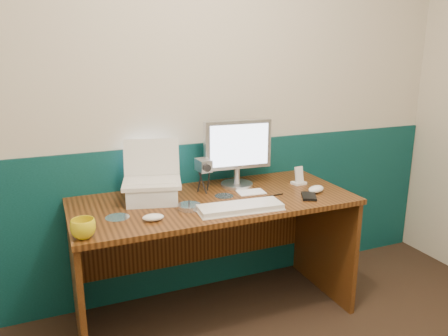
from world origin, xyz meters
name	(u,v)px	position (x,y,z in m)	size (l,w,h in m)	color
back_wall	(207,103)	(0.00, 1.75, 1.25)	(3.50, 0.04, 2.50)	beige
wainscot	(209,216)	(0.00, 1.74, 0.50)	(3.48, 0.02, 1.00)	#062D2E
desk	(214,258)	(-0.10, 1.38, 0.38)	(1.60, 0.70, 0.75)	#311909
laptop_riser	(152,193)	(-0.44, 1.47, 0.80)	(0.28, 0.23, 0.10)	silver
laptop	(151,162)	(-0.44, 1.47, 0.98)	(0.32, 0.24, 0.27)	silver
monitor	(237,153)	(0.12, 1.55, 0.96)	(0.42, 0.12, 0.42)	#BBBCC0
keyboard	(240,208)	(-0.04, 1.15, 0.76)	(0.45, 0.15, 0.03)	white
mouse_right	(316,189)	(0.50, 1.25, 0.77)	(0.12, 0.07, 0.04)	white
mouse_left	(153,217)	(-0.50, 1.19, 0.77)	(0.11, 0.06, 0.04)	white
mug	(83,229)	(-0.84, 1.11, 0.79)	(0.11, 0.11, 0.09)	gold
camcorder	(204,174)	(-0.12, 1.52, 0.86)	(0.10, 0.14, 0.22)	#BBBBC0
cd_spindle	(189,207)	(-0.29, 1.28, 0.76)	(0.12, 0.12, 0.03)	silver
cd_loose_a	(117,217)	(-0.66, 1.30, 0.75)	(0.12, 0.12, 0.00)	silver
cd_loose_b	(224,196)	(-0.03, 1.40, 0.75)	(0.11, 0.11, 0.00)	#B4BAC5
pen	(273,195)	(0.23, 1.29, 0.75)	(0.01, 0.01, 0.13)	black
papers	(251,192)	(0.14, 1.40, 0.75)	(0.16, 0.11, 0.00)	white
dock	(299,183)	(0.50, 1.43, 0.76)	(0.08, 0.06, 0.02)	white
music_player	(299,174)	(0.50, 1.43, 0.82)	(0.06, 0.01, 0.10)	silver
pda	(309,196)	(0.41, 1.19, 0.76)	(0.08, 0.13, 0.02)	black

